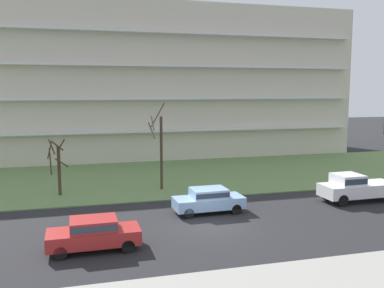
{
  "coord_description": "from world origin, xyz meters",
  "views": [
    {
      "loc": [
        -7.12,
        -22.06,
        7.71
      ],
      "look_at": [
        0.41,
        6.0,
        3.94
      ],
      "focal_mm": 39.31,
      "sensor_mm": 36.0,
      "label": 1
    }
  ],
  "objects_px": {
    "tree_left": "(160,148)",
    "sedan_blue_center_left": "(209,199)",
    "sedan_red_center_right": "(94,233)",
    "tree_far_left": "(58,166)",
    "pickup_white_near_left": "(355,187)"
  },
  "relations": [
    {
      "from": "pickup_white_near_left",
      "to": "sedan_red_center_right",
      "type": "height_order",
      "value": "pickup_white_near_left"
    },
    {
      "from": "pickup_white_near_left",
      "to": "sedan_red_center_right",
      "type": "distance_m",
      "value": 18.41
    },
    {
      "from": "sedan_blue_center_left",
      "to": "sedan_red_center_right",
      "type": "relative_size",
      "value": 1.0
    },
    {
      "from": "sedan_red_center_right",
      "to": "tree_left",
      "type": "bearing_deg",
      "value": 63.5
    },
    {
      "from": "sedan_blue_center_left",
      "to": "sedan_red_center_right",
      "type": "height_order",
      "value": "same"
    },
    {
      "from": "tree_far_left",
      "to": "pickup_white_near_left",
      "type": "relative_size",
      "value": 0.77
    },
    {
      "from": "pickup_white_near_left",
      "to": "sedan_blue_center_left",
      "type": "distance_m",
      "value": 10.66
    },
    {
      "from": "sedan_red_center_right",
      "to": "tree_far_left",
      "type": "bearing_deg",
      "value": 99.75
    },
    {
      "from": "sedan_blue_center_left",
      "to": "sedan_red_center_right",
      "type": "bearing_deg",
      "value": 30.4
    },
    {
      "from": "tree_left",
      "to": "sedan_blue_center_left",
      "type": "relative_size",
      "value": 1.51
    },
    {
      "from": "tree_left",
      "to": "sedan_blue_center_left",
      "type": "height_order",
      "value": "tree_left"
    },
    {
      "from": "tree_far_left",
      "to": "pickup_white_near_left",
      "type": "distance_m",
      "value": 21.14
    },
    {
      "from": "tree_far_left",
      "to": "tree_left",
      "type": "relative_size",
      "value": 0.62
    },
    {
      "from": "tree_far_left",
      "to": "sedan_red_center_right",
      "type": "bearing_deg",
      "value": -79.37
    },
    {
      "from": "tree_far_left",
      "to": "sedan_blue_center_left",
      "type": "relative_size",
      "value": 0.94
    }
  ]
}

